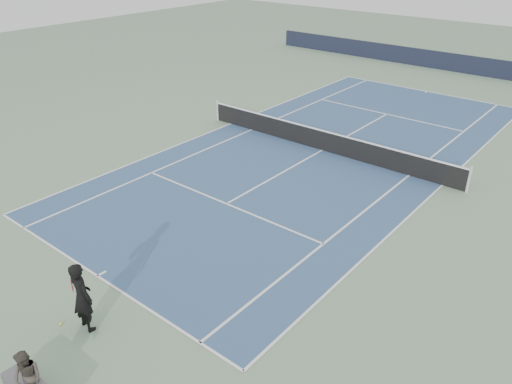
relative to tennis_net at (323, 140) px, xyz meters
The scene contains 6 objects.
ground 0.50m from the tennis_net, ahead, with size 80.00×80.00×0.00m, color gray.
court_surface 0.50m from the tennis_net, ahead, with size 10.97×23.77×0.01m, color #335079.
tennis_net is the anchor object (origin of this frame).
windscreen_far 17.89m from the tennis_net, 90.00° to the left, with size 30.00×0.25×1.20m, color black.
tennis_player 13.34m from the tennis_net, 83.30° to the right, with size 0.83×0.56×1.90m.
tennis_ball 13.69m from the tennis_net, 85.89° to the right, with size 0.07×0.07×0.07m, color yellow.
Camera 1 is at (10.76, -17.91, 8.75)m, focal length 35.00 mm.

